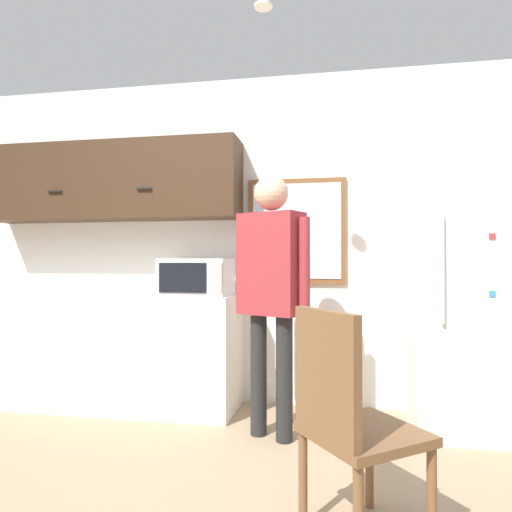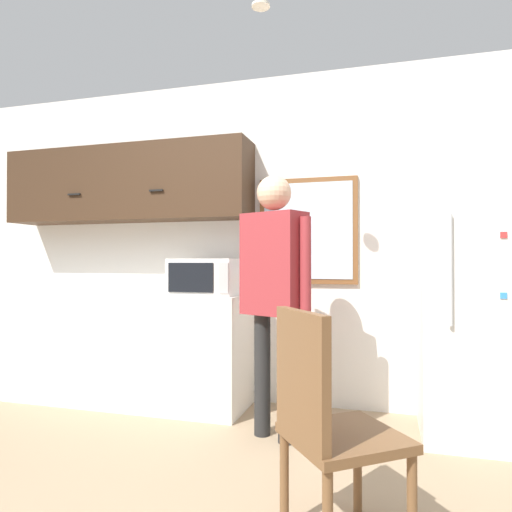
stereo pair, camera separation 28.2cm
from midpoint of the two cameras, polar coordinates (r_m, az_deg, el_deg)
back_wall at (r=3.84m, az=-3.80°, el=2.08°), size 6.00×0.06×2.70m
counter at (r=4.02m, az=-20.60°, el=-10.84°), size 2.21×0.59×0.91m
upper_cabinets at (r=4.11m, az=-19.68°, el=8.69°), size 2.21×0.38×0.64m
microwave at (r=3.56m, az=-9.66°, el=-2.59°), size 0.51×0.41×0.28m
person at (r=3.02m, az=-0.77°, el=-2.68°), size 0.53×0.37×1.73m
refrigerator at (r=3.42m, az=22.04°, el=-4.06°), size 0.68×0.72×1.92m
chair at (r=2.00m, az=7.24°, el=-19.27°), size 0.61×0.61×0.97m
window at (r=3.72m, az=2.94°, el=3.13°), size 0.79×0.05×0.85m
ceiling_light at (r=3.07m, az=-2.08°, el=28.82°), size 0.11×0.11×0.01m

